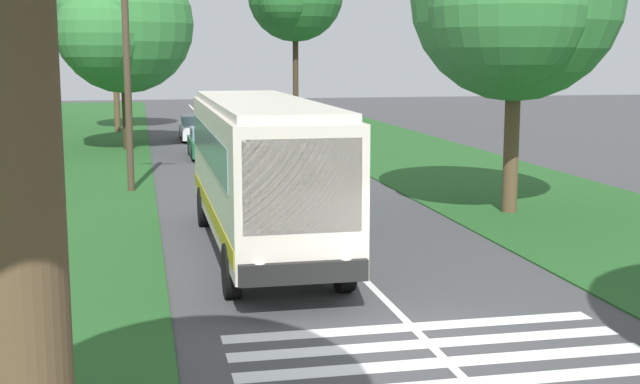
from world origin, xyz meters
TOP-DOWN VIEW (x-y plane):
  - ground at (0.00, 0.00)m, footprint 160.00×160.00m
  - grass_verge_left at (15.00, 8.20)m, footprint 120.00×8.00m
  - grass_verge_right at (15.00, -8.20)m, footprint 120.00×8.00m
  - centre_line at (15.00, 0.00)m, footprint 110.00×0.16m
  - coach_bus at (7.10, 1.80)m, footprint 11.16×2.62m
  - zebra_crossing at (-2.08, 0.00)m, footprint 5.85×6.80m
  - trailing_car_0 at (26.91, 1.53)m, footprint 4.30×1.78m
  - trailing_car_1 at (35.14, 1.55)m, footprint 4.30×1.78m
  - trailing_car_2 at (40.87, -1.57)m, footprint 4.30×1.78m
  - roadside_tree_left_0 at (31.30, 5.43)m, footprint 8.53×6.89m
  - roadside_tree_right_2 at (10.55, -6.14)m, footprint 7.41×6.28m
  - utility_pole at (17.21, 5.02)m, footprint 0.24×1.40m

SIDE VIEW (x-z plane):
  - ground at x=0.00m, z-range 0.00..0.00m
  - zebra_crossing at x=-2.08m, z-range 0.00..0.01m
  - centre_line at x=15.00m, z-range 0.00..0.01m
  - grass_verge_left at x=15.00m, z-range 0.00..0.04m
  - grass_verge_right at x=15.00m, z-range 0.00..0.04m
  - trailing_car_0 at x=26.91m, z-range -0.05..1.38m
  - trailing_car_1 at x=35.14m, z-range -0.05..1.38m
  - trailing_car_2 at x=40.87m, z-range -0.05..1.38m
  - coach_bus at x=7.10m, z-range 0.28..4.01m
  - utility_pole at x=17.21m, z-range 0.18..8.53m
  - roadside_tree_left_0 at x=31.30m, z-range 1.23..10.93m
  - roadside_tree_right_2 at x=10.55m, z-range 1.55..11.19m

